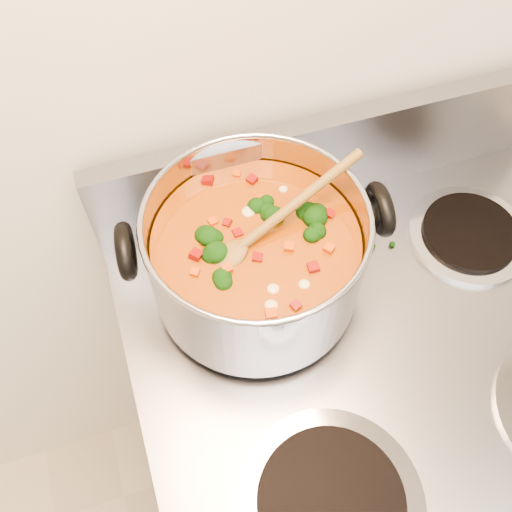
{
  "coord_description": "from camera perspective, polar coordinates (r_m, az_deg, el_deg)",
  "views": [
    {
      "loc": [
        -0.31,
        0.93,
        1.65
      ],
      "look_at": [
        -0.18,
        1.32,
        1.01
      ],
      "focal_mm": 40.0,
      "sensor_mm": 36.0,
      "label": 1
    }
  ],
  "objects": [
    {
      "name": "cooktop_crumbs",
      "position": [
        0.82,
        -2.32,
        -4.79
      ],
      "size": [
        0.41,
        0.32,
        0.01
      ],
      "color": "black",
      "rests_on": "electric_range"
    },
    {
      "name": "stockpot",
      "position": [
        0.76,
        0.01,
        0.03
      ],
      "size": [
        0.35,
        0.29,
        0.17
      ],
      "rotation": [
        0.0,
        0.0,
        -0.12
      ],
      "color": "#A9A8B1",
      "rests_on": "electric_range"
    },
    {
      "name": "electric_range",
      "position": [
        1.24,
        10.18,
        -17.59
      ],
      "size": [
        0.74,
        0.67,
        1.08
      ],
      "color": "gray",
      "rests_on": "ground"
    },
    {
      "name": "wooden_spoon",
      "position": [
        0.72,
        0.61,
        2.62
      ],
      "size": [
        0.24,
        0.1,
        0.08
      ],
      "rotation": [
        0.0,
        0.0,
        0.31
      ],
      "color": "brown",
      "rests_on": "stockpot"
    }
  ]
}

